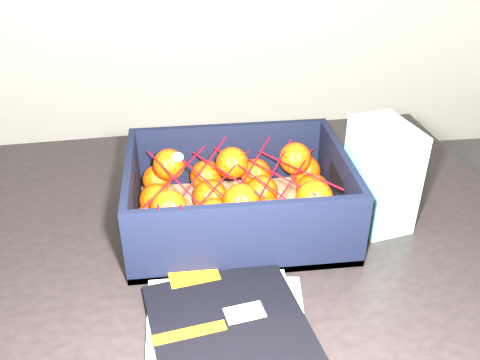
{
  "coord_description": "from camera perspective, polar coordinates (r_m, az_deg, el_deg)",
  "views": [
    {
      "loc": [
        0.03,
        -0.66,
        1.31
      ],
      "look_at": [
        0.12,
        0.07,
        0.86
      ],
      "focal_mm": 39.53,
      "sensor_mm": 36.0,
      "label": 1
    }
  ],
  "objects": [
    {
      "name": "mesh_net",
      "position": [
        0.89,
        -0.79,
        0.31
      ],
      "size": [
        0.31,
        0.25,
        0.09
      ],
      "color": "#BC0713",
      "rests_on": "clementine_heap"
    },
    {
      "name": "retail_carton",
      "position": [
        0.95,
        14.97,
        0.55
      ],
      "size": [
        0.11,
        0.14,
        0.19
      ],
      "primitive_type": "cube",
      "rotation": [
        0.0,
        0.0,
        0.2
      ],
      "color": "white",
      "rests_on": "table"
    },
    {
      "name": "table",
      "position": [
        1.0,
        -4.91,
        -9.96
      ],
      "size": [
        1.24,
        0.86,
        0.75
      ],
      "color": "black",
      "rests_on": "ground"
    },
    {
      "name": "clementine_heap",
      "position": [
        0.92,
        -0.27,
        -1.98
      ],
      "size": [
        0.36,
        0.27,
        0.11
      ],
      "color": "red",
      "rests_on": "produce_crate"
    },
    {
      "name": "produce_crate",
      "position": [
        0.93,
        -0.22,
        -2.57
      ],
      "size": [
        0.37,
        0.28,
        0.13
      ],
      "color": "olive",
      "rests_on": "table"
    },
    {
      "name": "magazine_stack",
      "position": [
        0.73,
        -1.04,
        -17.5
      ],
      "size": [
        0.26,
        0.33,
        0.02
      ],
      "color": "beige",
      "rests_on": "table"
    }
  ]
}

